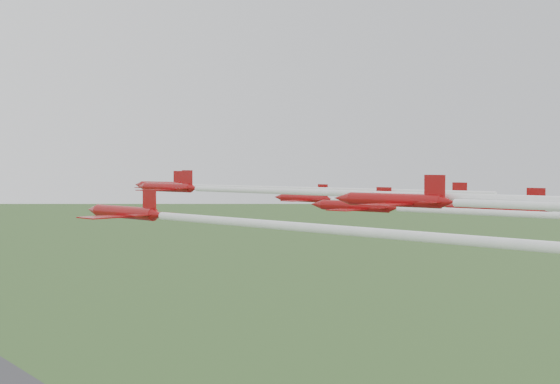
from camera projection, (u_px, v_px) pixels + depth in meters
jet_lead at (228, 187)px, 84.74m from camera, size 12.05×51.24×2.42m
jet_row2_left at (265, 191)px, 66.97m from camera, size 11.29×56.48×2.39m
jet_row2_right at (374, 201)px, 85.82m from camera, size 8.68×49.89×2.44m
jet_row3_left at (224, 221)px, 48.52m from camera, size 9.35×51.03×2.46m
jet_row3_mid at (536, 215)px, 59.51m from camera, size 14.11×67.28×2.54m
jet_row3_right at (553, 205)px, 78.48m from camera, size 11.29×64.05×2.94m
jet_row4_left at (507, 204)px, 49.97m from camera, size 11.20×44.28×2.59m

